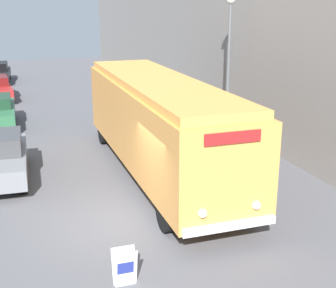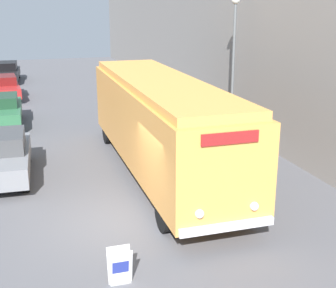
{
  "view_description": "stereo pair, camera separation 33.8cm",
  "coord_description": "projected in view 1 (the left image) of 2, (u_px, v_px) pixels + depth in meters",
  "views": [
    {
      "loc": [
        -2.72,
        -11.45,
        5.82
      ],
      "look_at": [
        1.37,
        0.58,
        1.94
      ],
      "focal_mm": 50.0,
      "sensor_mm": 36.0,
      "label": 1
    },
    {
      "loc": [
        -2.4,
        -11.55,
        5.82
      ],
      "look_at": [
        1.37,
        0.58,
        1.94
      ],
      "focal_mm": 50.0,
      "sensor_mm": 36.0,
      "label": 2
    }
  ],
  "objects": [
    {
      "name": "building_wall_right",
      "position": [
        217.0,
        52.0,
        23.16
      ],
      "size": [
        0.3,
        60.0,
        6.86
      ],
      "color": "gray",
      "rests_on": "ground_plane"
    },
    {
      "name": "sign_board",
      "position": [
        125.0,
        267.0,
        9.96
      ],
      "size": [
        0.51,
        0.31,
        0.83
      ],
      "color": "gray",
      "rests_on": "ground_plane"
    },
    {
      "name": "streetlamp",
      "position": [
        229.0,
        48.0,
        19.58
      ],
      "size": [
        0.36,
        0.36,
        6.08
      ],
      "color": "#595E60",
      "rests_on": "ground_plane"
    },
    {
      "name": "vintage_bus",
      "position": [
        158.0,
        121.0,
        16.02
      ],
      "size": [
        2.58,
        11.38,
        3.35
      ],
      "color": "black",
      "rests_on": "ground_plane"
    },
    {
      "name": "ground_plane",
      "position": [
        128.0,
        222.0,
        12.9
      ],
      "size": [
        80.0,
        80.0,
        0.0
      ],
      "primitive_type": "plane",
      "color": "#56565B"
    }
  ]
}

